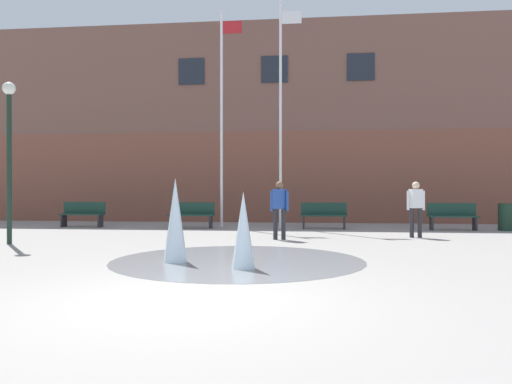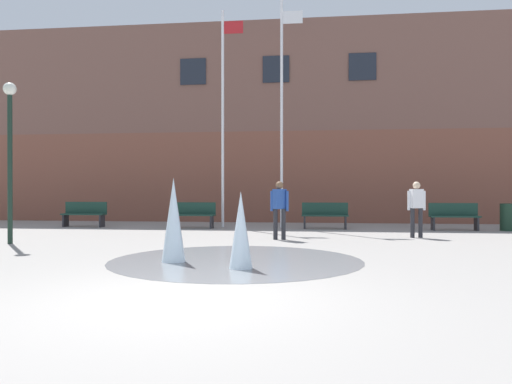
% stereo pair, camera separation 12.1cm
% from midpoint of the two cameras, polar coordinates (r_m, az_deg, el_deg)
% --- Properties ---
extents(ground_plane, '(100.00, 100.00, 0.00)m').
position_cam_midpoint_polar(ground_plane, '(6.36, -8.06, -12.16)').
color(ground_plane, gray).
extents(library_building, '(36.00, 6.05, 8.41)m').
position_cam_midpoint_polar(library_building, '(23.77, 3.04, 7.15)').
color(library_building, brown).
rests_on(library_building, ground).
extents(splash_fountain, '(4.87, 4.87, 1.59)m').
position_cam_midpoint_polar(splash_fountain, '(9.29, -4.97, -4.74)').
color(splash_fountain, gray).
rests_on(splash_fountain, ground).
extents(park_bench_left_of_flagpoles, '(1.60, 0.44, 0.91)m').
position_cam_midpoint_polar(park_bench_left_of_flagpoles, '(19.31, -18.84, -2.36)').
color(park_bench_left_of_flagpoles, '#28282D').
rests_on(park_bench_left_of_flagpoles, ground).
extents(park_bench_center, '(1.60, 0.44, 0.91)m').
position_cam_midpoint_polar(park_bench_center, '(17.80, -7.05, -2.57)').
color(park_bench_center, '#28282D').
rests_on(park_bench_center, ground).
extents(park_bench_under_right_flagpole, '(1.60, 0.44, 0.91)m').
position_cam_midpoint_polar(park_bench_under_right_flagpole, '(17.50, 8.08, -2.62)').
color(park_bench_under_right_flagpole, '#28282D').
rests_on(park_bench_under_right_flagpole, ground).
extents(park_bench_near_trashcan, '(1.60, 0.44, 0.91)m').
position_cam_midpoint_polar(park_bench_near_trashcan, '(17.99, 21.88, -2.56)').
color(park_bench_near_trashcan, '#28282D').
rests_on(park_bench_near_trashcan, ground).
extents(adult_near_bench, '(0.50, 0.38, 1.59)m').
position_cam_midpoint_polar(adult_near_bench, '(13.59, 2.96, -1.54)').
color(adult_near_bench, '#28282D').
rests_on(adult_near_bench, ground).
extents(teen_by_trashcan, '(0.50, 0.31, 1.59)m').
position_cam_midpoint_polar(teen_by_trashcan, '(14.84, 18.09, -1.40)').
color(teen_by_trashcan, '#28282D').
rests_on(teen_by_trashcan, ground).
extents(flagpole_left, '(0.80, 0.10, 7.88)m').
position_cam_midpoint_polar(flagpole_left, '(18.39, -3.54, 9.10)').
color(flagpole_left, silver).
rests_on(flagpole_left, ground).
extents(flagpole_right, '(0.80, 0.10, 8.15)m').
position_cam_midpoint_polar(flagpole_right, '(18.15, 3.23, 9.67)').
color(flagpole_right, silver).
rests_on(flagpole_right, ground).
extents(lamp_post_left_lane, '(0.32, 0.32, 4.06)m').
position_cam_midpoint_polar(lamp_post_left_lane, '(14.03, -26.09, 5.46)').
color(lamp_post_left_lane, '#192D23').
rests_on(lamp_post_left_lane, ground).
extents(trash_can, '(0.56, 0.56, 0.90)m').
position_cam_midpoint_polar(trash_can, '(18.52, 27.11, -2.58)').
color(trash_can, '#193323').
rests_on(trash_can, ground).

